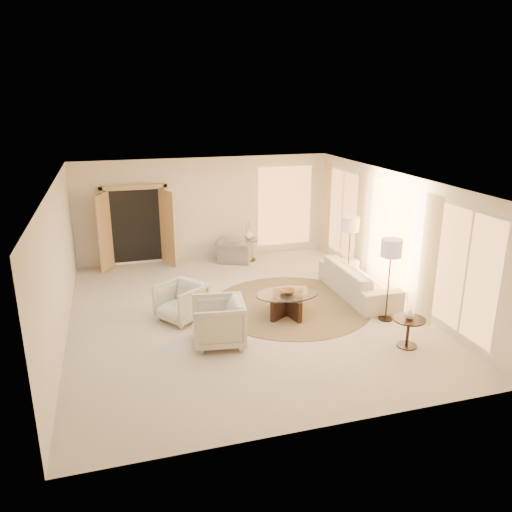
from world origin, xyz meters
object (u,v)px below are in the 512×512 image
object	(u,v)px
floor_lamp_near	(351,227)
floor_lamp_far	(391,252)
accent_chair	(235,248)
coffee_table	(287,301)
armchair_right	(218,320)
side_vase	(248,234)
side_table	(248,247)
end_table	(408,327)
bowl	(287,292)
end_vase	(410,314)
sofa	(359,280)
armchair_left	(181,300)

from	to	relation	value
floor_lamp_near	floor_lamp_far	size ratio (longest dim) A/B	0.97
accent_chair	coffee_table	world-z (taller)	accent_chair
armchair_right	floor_lamp_far	xyz separation A→B (m)	(3.50, 0.06, 0.98)
armchair_right	side_vase	bearing A→B (deg)	165.59
floor_lamp_far	floor_lamp_near	bearing A→B (deg)	84.99
accent_chair	floor_lamp_far	world-z (taller)	floor_lamp_far
side_table	floor_lamp_near	size ratio (longest dim) A/B	0.37
end_table	side_vase	world-z (taller)	side_vase
bowl	end_vase	distance (m)	2.51
coffee_table	floor_lamp_near	xyz separation A→B (m)	(2.05, 1.35, 1.10)
bowl	side_vase	world-z (taller)	side_vase
accent_chair	side_vase	distance (m)	0.52
sofa	armchair_left	size ratio (longest dim) A/B	2.92
coffee_table	end_table	xyz separation A→B (m)	(1.64, -1.90, 0.07)
sofa	armchair_right	xyz separation A→B (m)	(-3.58, -1.39, 0.11)
coffee_table	floor_lamp_near	world-z (taller)	floor_lamp_near
floor_lamp_near	bowl	xyz separation A→B (m)	(-2.05, -1.35, -0.89)
sofa	coffee_table	xyz separation A→B (m)	(-1.95, -0.57, -0.06)
coffee_table	side_table	bearing A→B (deg)	86.81
end_vase	side_vase	bearing A→B (deg)	104.15
end_table	floor_lamp_near	xyz separation A→B (m)	(0.41, 3.25, 1.03)
accent_chair	bowl	xyz separation A→B (m)	(0.19, -3.73, 0.12)
bowl	side_vase	xyz separation A→B (m)	(0.21, 3.76, 0.22)
sofa	side_table	size ratio (longest dim) A/B	4.06
armchair_right	bowl	bearing A→B (deg)	124.35
floor_lamp_near	end_vase	world-z (taller)	floor_lamp_near
sofa	floor_lamp_far	size ratio (longest dim) A/B	1.46
armchair_left	side_table	size ratio (longest dim) A/B	1.39
bowl	sofa	bearing A→B (deg)	16.20
coffee_table	end_vase	distance (m)	2.53
accent_chair	side_table	size ratio (longest dim) A/B	1.53
sofa	armchair_left	distance (m)	4.09
end_vase	floor_lamp_near	bearing A→B (deg)	82.76
floor_lamp_far	end_vase	distance (m)	1.41
side_vase	accent_chair	bearing A→B (deg)	-175.07
accent_chair	end_table	world-z (taller)	accent_chair
side_table	floor_lamp_near	xyz separation A→B (m)	(1.84, -2.41, 1.04)
accent_chair	end_table	xyz separation A→B (m)	(1.83, -5.63, -0.03)
end_vase	side_vase	world-z (taller)	side_vase
armchair_right	side_table	world-z (taller)	armchair_right
sofa	armchair_left	world-z (taller)	armchair_left
floor_lamp_near	bowl	distance (m)	2.61
armchair_left	end_vase	bearing A→B (deg)	24.62
end_vase	floor_lamp_far	bearing A→B (deg)	78.67
bowl	accent_chair	bearing A→B (deg)	92.86
sofa	accent_chair	bearing A→B (deg)	34.55
armchair_right	end_vase	xyz separation A→B (m)	(3.27, -1.08, 0.17)
end_table	floor_lamp_near	distance (m)	3.44
bowl	end_vase	world-z (taller)	end_vase
floor_lamp_near	end_vase	distance (m)	3.37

